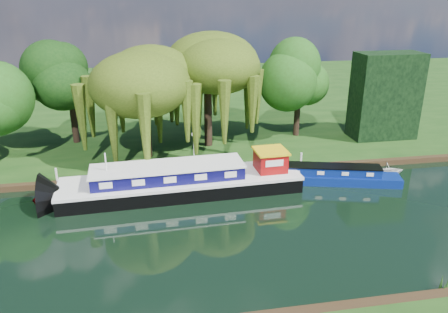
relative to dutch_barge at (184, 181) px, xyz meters
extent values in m
plane|color=black|center=(0.77, -5.69, -0.90)|extent=(120.00, 120.00, 0.00)
cube|color=#13350E|center=(0.77, 28.31, -0.67)|extent=(120.00, 52.00, 0.45)
cube|color=black|center=(-0.15, -0.01, -0.47)|extent=(17.24, 4.58, 1.14)
cube|color=silver|center=(-0.15, -0.01, 0.19)|extent=(17.33, 4.66, 0.21)
cube|color=#0C0A42|center=(-1.10, -0.05, 0.76)|extent=(10.70, 3.22, 0.90)
cube|color=silver|center=(-1.10, -0.05, 1.27)|extent=(10.90, 3.41, 0.11)
cube|color=maroon|center=(6.49, 0.30, 1.02)|extent=(2.18, 2.18, 1.42)
cube|color=gold|center=(6.49, 0.30, 1.81)|extent=(2.43, 2.43, 0.15)
cylinder|color=silver|center=(-5.27, -0.24, 1.45)|extent=(0.09, 0.09, 2.28)
cube|color=navy|center=(11.19, -0.16, -0.62)|extent=(10.38, 4.26, 0.77)
cube|color=navy|center=(11.19, -0.16, 0.09)|extent=(7.29, 3.07, 0.64)
cube|color=black|center=(11.19, -0.16, 0.45)|extent=(7.39, 3.17, 0.09)
cube|color=silver|center=(8.41, -0.12, 0.12)|extent=(0.51, 0.17, 0.27)
cube|color=silver|center=(10.15, -0.57, 0.12)|extent=(0.51, 0.17, 0.27)
cube|color=silver|center=(11.89, -1.03, 0.12)|extent=(0.51, 0.17, 0.27)
cube|color=silver|center=(13.63, -1.48, 0.12)|extent=(0.51, 0.17, 0.27)
imported|color=maroon|center=(-8.77, -0.01, -0.90)|extent=(3.51, 2.77, 0.66)
imported|color=silver|center=(15.99, 0.05, -0.90)|extent=(2.56, 2.23, 1.31)
cylinder|color=black|center=(-2.44, 6.72, 2.15)|extent=(0.67, 0.67, 5.20)
ellipsoid|color=#2F440E|center=(-2.44, 6.72, 5.91)|extent=(7.26, 7.26, 4.69)
cylinder|color=black|center=(3.02, 8.69, 2.28)|extent=(0.77, 0.77, 5.46)
ellipsoid|color=#2F440E|center=(3.02, 8.69, 6.22)|extent=(7.46, 7.46, 4.82)
cylinder|color=black|center=(-9.02, 11.70, 2.80)|extent=(0.58, 0.58, 6.49)
ellipsoid|color=black|center=(-9.02, 11.70, 5.45)|extent=(5.19, 5.19, 5.19)
cylinder|color=black|center=(11.87, 10.15, 2.61)|extent=(0.62, 0.62, 6.11)
ellipsoid|color=#1E4411|center=(11.87, 10.15, 5.11)|extent=(4.89, 4.89, 4.89)
cube|color=black|center=(19.77, 8.31, 3.55)|extent=(6.00, 3.00, 8.00)
cylinder|color=silver|center=(1.27, 4.81, 0.65)|extent=(0.10, 0.10, 2.20)
sphere|color=white|center=(1.27, 4.81, 1.93)|extent=(0.36, 0.36, 0.36)
cylinder|color=silver|center=(-9.23, 2.71, 0.05)|extent=(0.16, 0.16, 1.00)
cylinder|color=silver|center=(-3.23, 2.71, 0.05)|extent=(0.16, 0.16, 1.00)
cylinder|color=silver|center=(3.77, 2.71, 0.05)|extent=(0.16, 0.16, 1.00)
cylinder|color=silver|center=(9.77, 2.71, 0.05)|extent=(0.16, 0.16, 1.00)
camera|label=1|loc=(-2.09, -28.73, 12.89)|focal=35.00mm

